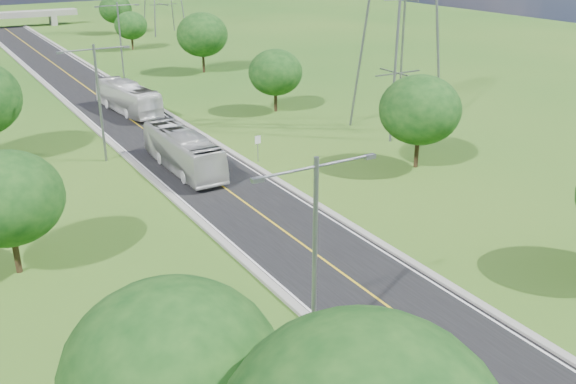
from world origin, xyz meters
TOP-DOWN VIEW (x-y plane):
  - ground at (0.00, 60.00)m, footprint 260.00×260.00m
  - road at (0.00, 66.00)m, footprint 8.00×150.00m
  - curb_left at (-4.25, 66.00)m, footprint 0.50×150.00m
  - curb_right at (4.25, 66.00)m, footprint 0.50×150.00m
  - speed_limit_sign at (5.20, 37.98)m, footprint 0.55×0.09m
  - overpass at (0.00, 140.00)m, footprint 30.00×3.00m
  - streetlight_near_left at (-6.00, 12.00)m, footprint 5.90×0.25m
  - streetlight_mid_left at (-6.00, 45.00)m, footprint 5.90×0.25m
  - streetlight_far_right at (6.00, 78.00)m, footprint 5.90×0.25m
  - tree_la at (-14.00, 8.00)m, footprint 7.14×7.14m
  - tree_lb at (-16.00, 28.00)m, footprint 6.30×6.30m
  - tree_rb at (16.00, 30.00)m, footprint 6.72×6.72m
  - tree_rc at (15.00, 52.00)m, footprint 5.88×5.88m
  - tree_rd at (17.00, 76.00)m, footprint 7.14×7.14m
  - tree_re at (14.50, 100.00)m, footprint 5.46×5.46m
  - tree_rf at (18.00, 120.00)m, footprint 6.30×6.30m
  - bus_outbound at (0.80, 59.64)m, footprint 4.00×11.89m
  - bus_inbound at (-1.09, 39.31)m, footprint 2.76×11.72m

SIDE VIEW (x-z plane):
  - ground at x=0.00m, z-range 0.00..0.00m
  - road at x=0.00m, z-range 0.00..0.06m
  - curb_left at x=-4.25m, z-range 0.00..0.22m
  - curb_right at x=4.25m, z-range 0.00..0.22m
  - speed_limit_sign at x=5.20m, z-range 0.40..2.80m
  - bus_outbound at x=0.80m, z-range 0.06..3.31m
  - bus_inbound at x=-1.09m, z-range 0.06..3.32m
  - overpass at x=0.00m, z-range 0.81..4.01m
  - tree_re at x=14.50m, z-range 0.85..7.20m
  - tree_rc at x=15.00m, z-range 0.91..7.75m
  - tree_lb at x=-16.00m, z-range 0.98..8.31m
  - tree_rf at x=18.00m, z-range 0.98..8.31m
  - tree_rb at x=16.00m, z-range 1.05..8.86m
  - tree_la at x=-14.00m, z-range 1.11..9.42m
  - tree_rd at x=17.00m, z-range 1.11..9.42m
  - streetlight_near_left at x=-6.00m, z-range 0.94..10.94m
  - streetlight_mid_left at x=-6.00m, z-range 0.94..10.94m
  - streetlight_far_right at x=6.00m, z-range 0.94..10.94m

